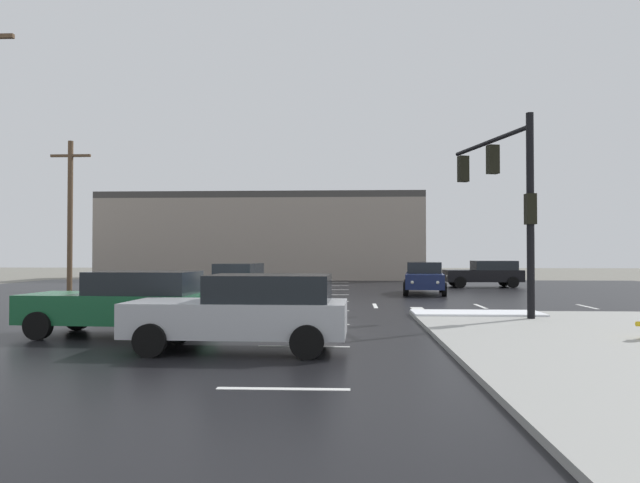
% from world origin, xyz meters
% --- Properties ---
extents(ground_plane, '(120.00, 120.00, 0.00)m').
position_xyz_m(ground_plane, '(0.00, 0.00, 0.00)').
color(ground_plane, slate).
extents(road_asphalt, '(44.00, 44.00, 0.02)m').
position_xyz_m(road_asphalt, '(0.00, 0.00, 0.01)').
color(road_asphalt, black).
rests_on(road_asphalt, ground_plane).
extents(snow_strip_curbside, '(4.00, 1.60, 0.06)m').
position_xyz_m(snow_strip_curbside, '(5.00, -4.00, 0.17)').
color(snow_strip_curbside, white).
rests_on(snow_strip_curbside, sidewalk_corner).
extents(lane_markings, '(36.15, 36.15, 0.01)m').
position_xyz_m(lane_markings, '(1.20, -1.38, 0.02)').
color(lane_markings, silver).
rests_on(lane_markings, road_asphalt).
extents(traffic_signal_mast, '(1.45, 5.02, 6.03)m').
position_xyz_m(traffic_signal_mast, '(5.97, -3.94, 4.16)').
color(traffic_signal_mast, black).
rests_on(traffic_signal_mast, sidewalk_corner).
extents(strip_building_background, '(25.07, 8.00, 6.73)m').
position_xyz_m(strip_building_background, '(-5.84, 24.90, 3.36)').
color(strip_building_background, gray).
rests_on(strip_building_background, ground_plane).
extents(sedan_green, '(4.62, 2.23, 1.58)m').
position_xyz_m(sedan_green, '(-4.52, -8.51, 0.85)').
color(sedan_green, '#195933').
rests_on(sedan_green, road_asphalt).
extents(sedan_black, '(4.59, 2.15, 1.58)m').
position_xyz_m(sedan_black, '(9.19, 12.99, 0.85)').
color(sedan_black, black).
rests_on(sedan_black, road_asphalt).
extents(sedan_navy, '(2.43, 4.68, 1.58)m').
position_xyz_m(sedan_navy, '(4.77, 6.97, 0.85)').
color(sedan_navy, '#141E47').
rests_on(sedan_navy, road_asphalt).
extents(sedan_white, '(2.36, 4.66, 1.58)m').
position_xyz_m(sedan_white, '(-3.87, 2.39, 0.85)').
color(sedan_white, white).
rests_on(sedan_white, road_asphalt).
extents(sedan_silver, '(4.58, 2.11, 1.58)m').
position_xyz_m(sedan_silver, '(-1.15, -10.61, 0.85)').
color(sedan_silver, '#B7BABF').
rests_on(sedan_silver, road_asphalt).
extents(utility_pole_far, '(2.20, 0.28, 8.15)m').
position_xyz_m(utility_pole_far, '(-14.11, 8.47, 4.28)').
color(utility_pole_far, brown).
rests_on(utility_pole_far, ground_plane).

